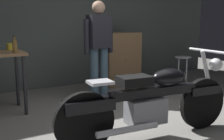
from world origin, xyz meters
TOP-DOWN VIEW (x-y plane):
  - ground_plane at (0.00, 0.00)m, footprint 12.00×12.00m
  - back_wall at (0.00, 2.80)m, footprint 8.00×0.12m
  - motorcycle at (-0.08, -0.25)m, footprint 2.19×0.60m
  - person_standing at (0.21, 1.55)m, footprint 0.57×0.26m
  - shop_stool at (1.99, 1.33)m, footprint 0.32×0.32m
  - wooden_dresser at (1.12, 2.30)m, footprint 0.80×0.47m
  - mug_yellow_tall at (-1.20, 1.79)m, footprint 0.12×0.09m
  - bottle at (-1.21, 1.33)m, footprint 0.06×0.06m

SIDE VIEW (x-z plane):
  - ground_plane at x=0.00m, z-range 0.00..0.00m
  - motorcycle at x=-0.08m, z-range -0.05..0.95m
  - shop_stool at x=1.99m, z-range 0.18..0.82m
  - wooden_dresser at x=1.12m, z-range 0.00..1.10m
  - person_standing at x=0.21m, z-range 0.09..1.76m
  - mug_yellow_tall at x=-1.20m, z-range 0.90..1.00m
  - bottle at x=-1.21m, z-range 0.88..1.12m
  - back_wall at x=0.00m, z-range 0.00..3.10m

